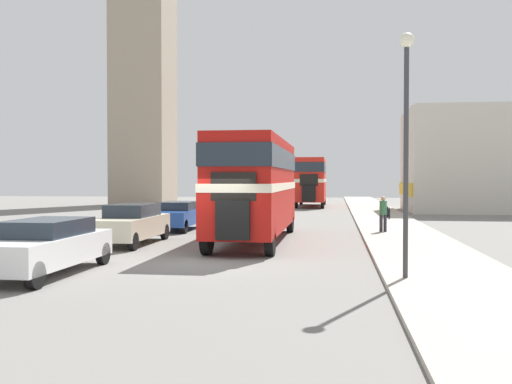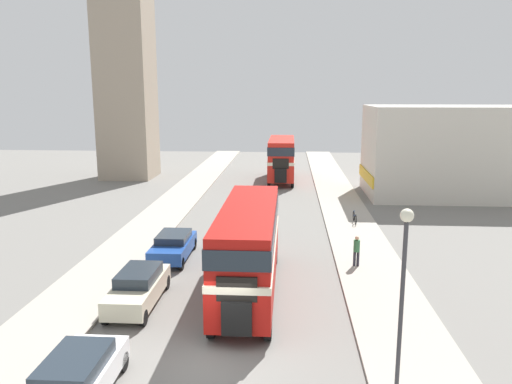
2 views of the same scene
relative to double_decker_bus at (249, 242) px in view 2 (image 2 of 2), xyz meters
The scene contains 12 objects.
ground_plane 6.45m from the double_decker_bus, 96.97° to the right, with size 120.00×120.00×0.00m, color slate.
sidewalk_right 8.78m from the double_decker_bus, 44.58° to the right, with size 3.50×120.00×0.12m.
sidewalk_left 9.83m from the double_decker_bus, 141.54° to the right, with size 3.50×120.00×0.12m.
double_decker_bus is the anchor object (origin of this frame).
bus_distant 29.34m from the double_decker_bus, 88.10° to the left, with size 2.53×9.48×4.29m.
car_parked_near 9.70m from the double_decker_bus, 117.27° to the right, with size 1.81×4.69×1.43m.
car_parked_mid 5.10m from the double_decker_bus, 161.30° to the right, with size 1.70×4.60×1.53m.
car_parked_far 6.61m from the double_decker_bus, 134.67° to the left, with size 1.81×4.34×1.38m.
pedestrian_walking 6.54m from the double_decker_bus, 34.68° to the left, with size 0.32×0.32×1.59m.
bicycle_on_pavement 14.03m from the double_decker_bus, 63.11° to the left, with size 0.05×1.76×0.78m.
street_lamp 9.80m from the double_decker_bus, 60.30° to the right, with size 0.36×0.36×5.86m.
shop_building_block 27.69m from the double_decker_bus, 55.00° to the left, with size 14.71×8.20×7.77m.
Camera 2 is at (2.46, -15.19, 8.92)m, focal length 35.00 mm.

